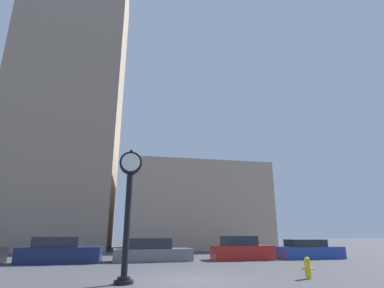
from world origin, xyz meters
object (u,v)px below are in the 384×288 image
(car_grey, at_px, (152,251))
(car_blue, at_px, (308,250))
(fire_hydrant_near, at_px, (308,267))
(car_navy, at_px, (60,252))
(car_red, at_px, (241,250))
(street_clock, at_px, (129,199))

(car_grey, relative_size, car_blue, 1.11)
(car_blue, relative_size, fire_hydrant_near, 5.68)
(car_blue, bearing_deg, car_navy, -177.33)
(car_navy, xyz_separation_m, car_blue, (15.60, 0.26, -0.08))
(car_grey, bearing_deg, car_red, -2.85)
(car_grey, bearing_deg, car_navy, -177.98)
(street_clock, relative_size, car_grey, 0.96)
(car_grey, height_order, car_blue, car_grey)
(car_navy, bearing_deg, car_blue, 2.34)
(car_blue, bearing_deg, fire_hydrant_near, -120.55)
(car_blue, xyz_separation_m, fire_hydrant_near, (-5.40, -8.55, -0.13))
(car_navy, bearing_deg, fire_hydrant_near, -37.74)
(street_clock, height_order, fire_hydrant_near, street_clock)
(car_red, xyz_separation_m, fire_hydrant_near, (-0.63, -8.48, -0.23))
(car_red, bearing_deg, car_grey, -178.24)
(car_navy, relative_size, fire_hydrant_near, 5.90)
(street_clock, height_order, car_grey, street_clock)
(car_blue, bearing_deg, street_clock, -143.15)
(car_navy, bearing_deg, car_grey, 4.92)
(street_clock, xyz_separation_m, car_blue, (11.98, 8.43, -2.23))
(car_navy, relative_size, car_red, 1.13)
(car_grey, xyz_separation_m, car_blue, (10.44, -0.06, -0.03))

